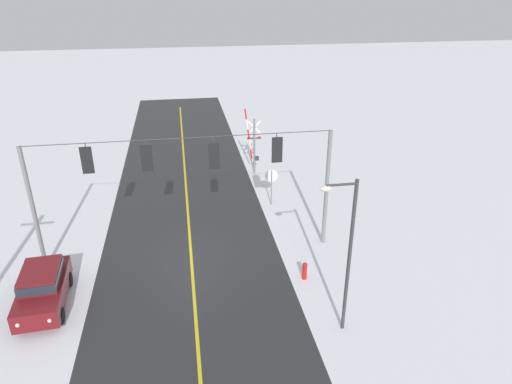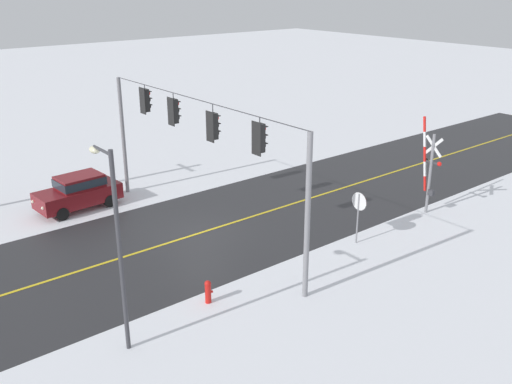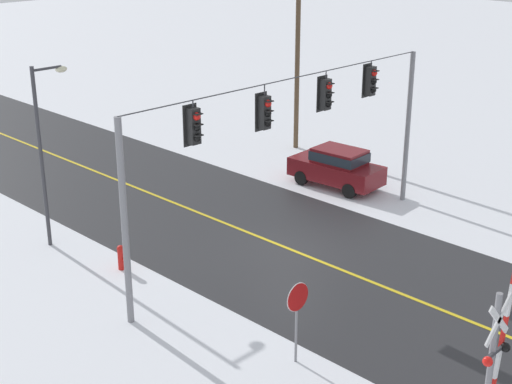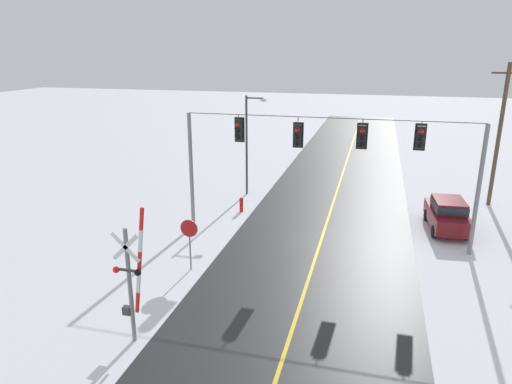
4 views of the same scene
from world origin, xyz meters
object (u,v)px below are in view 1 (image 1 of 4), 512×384
stop_sign (271,179)px  parked_car_maroon (43,286)px  streetlamp_near (345,245)px  railroad_crossing (254,143)px  fire_hydrant (305,270)px

stop_sign → parked_car_maroon: bearing=34.4°
parked_car_maroon → streetlamp_near: streetlamp_near is taller
parked_car_maroon → streetlamp_near: size_ratio=0.66×
railroad_crossing → parked_car_maroon: (11.23, 13.18, -1.34)m
stop_sign → parked_car_maroon: stop_sign is taller
fire_hydrant → parked_car_maroon: bearing=-0.2°
streetlamp_near → fire_hydrant: bearing=-83.0°
railroad_crossing → stop_sign: bearing=92.5°
railroad_crossing → parked_car_maroon: 17.37m
railroad_crossing → streetlamp_near: bearing=92.3°
streetlamp_near → fire_hydrant: 4.92m
stop_sign → railroad_crossing: railroad_crossing is taller
stop_sign → fire_hydrant: 7.99m
parked_car_maroon → fire_hydrant: 11.46m
stop_sign → streetlamp_near: 11.59m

